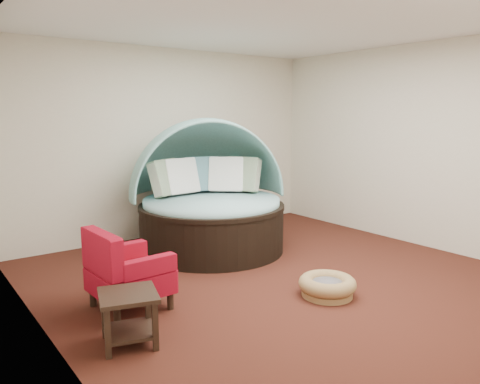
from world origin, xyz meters
TOP-DOWN VIEW (x-y plane):
  - floor at (0.00, 0.00)m, footprint 5.00×5.00m
  - wall_back at (0.00, 2.50)m, footprint 5.00×0.00m
  - wall_left at (-2.50, 0.00)m, footprint 0.00×5.00m
  - wall_right at (2.50, 0.00)m, footprint 0.00×5.00m
  - ceiling at (0.00, 0.00)m, footprint 5.00×5.00m
  - canopy_daybed at (0.02, 1.45)m, footprint 2.50×2.46m
  - pet_basket at (0.04, -0.73)m, footprint 0.70×0.70m
  - red_armchair at (-1.74, 0.19)m, footprint 0.71×0.71m
  - side_table at (-2.00, -0.48)m, footprint 0.56×0.56m

SIDE VIEW (x-z plane):
  - floor at x=0.00m, z-range 0.00..0.00m
  - pet_basket at x=0.04m, z-range 0.00..0.21m
  - side_table at x=-2.00m, z-range 0.06..0.50m
  - red_armchair at x=-1.74m, z-range -0.03..0.76m
  - canopy_daybed at x=0.02m, z-range -0.07..1.73m
  - wall_back at x=0.00m, z-range -1.10..3.90m
  - wall_left at x=-2.50m, z-range -1.10..3.90m
  - wall_right at x=2.50m, z-range -1.10..3.90m
  - ceiling at x=0.00m, z-range 2.80..2.80m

